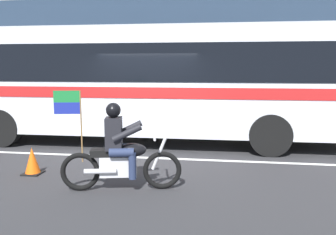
{
  "coord_description": "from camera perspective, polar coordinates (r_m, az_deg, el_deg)",
  "views": [
    {
      "loc": [
        1.77,
        -8.48,
        2.18
      ],
      "look_at": [
        0.67,
        -0.92,
        1.04
      ],
      "focal_mm": 36.69,
      "sensor_mm": 36.0,
      "label": 1
    }
  ],
  "objects": [
    {
      "name": "lane_center_stripe",
      "position": [
        8.37,
        -4.22,
        -6.64
      ],
      "size": [
        26.6,
        0.14,
        0.01
      ],
      "primitive_type": "cube",
      "color": "silver",
      "rests_on": "ground_plane"
    },
    {
      "name": "traffic_cone",
      "position": [
        7.58,
        -21.61,
        -6.83
      ],
      "size": [
        0.36,
        0.36,
        0.55
      ],
      "color": "#EA590F",
      "rests_on": "ground_plane"
    },
    {
      "name": "ground_plane",
      "position": [
        8.94,
        -3.39,
        -5.68
      ],
      "size": [
        60.0,
        60.0,
        0.0
      ],
      "primitive_type": "plane",
      "color": "#2B2B2D"
    },
    {
      "name": "transit_bus",
      "position": [
        9.9,
        -3.73,
        6.72
      ],
      "size": [
        12.19,
        2.71,
        3.22
      ],
      "color": "silver",
      "rests_on": "ground_plane"
    },
    {
      "name": "sidewalk_curb",
      "position": [
        13.86,
        0.87,
        -0.29
      ],
      "size": [
        28.0,
        3.8,
        0.15
      ],
      "primitive_type": "cube",
      "color": "#B7B2A8",
      "rests_on": "ground_plane"
    },
    {
      "name": "fire_hydrant",
      "position": [
        13.02,
        22.04,
        0.5
      ],
      "size": [
        0.22,
        0.3,
        0.75
      ],
      "color": "#4C8C3F",
      "rests_on": "sidewalk_curb"
    },
    {
      "name": "motorcycle_with_rider",
      "position": [
        6.13,
        -8.03,
        -5.92
      ],
      "size": [
        2.16,
        0.77,
        1.78
      ],
      "color": "black",
      "rests_on": "ground_plane"
    }
  ]
}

